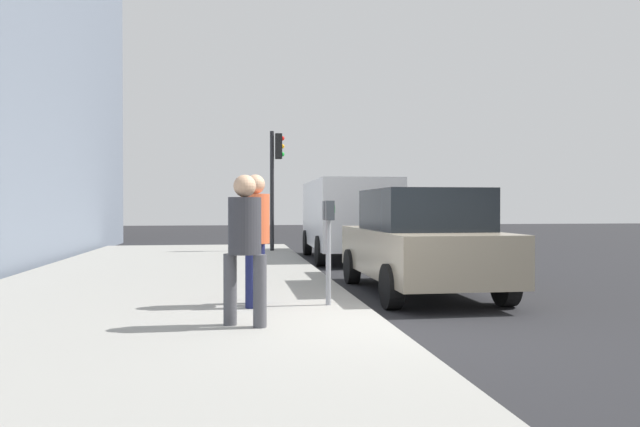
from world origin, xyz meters
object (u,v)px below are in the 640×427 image
(pedestrian_at_meter, at_px, (255,228))
(parked_van_far, at_px, (347,215))
(parking_meter, at_px, (328,230))
(pedestrian_bystander, at_px, (245,238))
(traffic_signal, at_px, (275,170))
(parked_sedan_near, at_px, (420,241))

(pedestrian_at_meter, bearing_deg, parked_van_far, 90.29)
(parking_meter, distance_m, parked_van_far, 8.41)
(pedestrian_bystander, bearing_deg, traffic_signal, 21.81)
(parking_meter, height_order, pedestrian_at_meter, pedestrian_at_meter)
(pedestrian_at_meter, bearing_deg, parked_sedan_near, 49.92)
(pedestrian_bystander, xyz_separation_m, parked_van_far, (9.47, -3.00, 0.12))
(pedestrian_bystander, height_order, parked_sedan_near, pedestrian_bystander)
(parked_sedan_near, xyz_separation_m, parked_van_far, (6.45, 0.00, 0.36))
(parking_meter, relative_size, parked_van_far, 0.27)
(parked_sedan_near, bearing_deg, traffic_signal, 12.88)
(pedestrian_at_meter, bearing_deg, pedestrian_bystander, -77.45)
(parked_van_far, height_order, traffic_signal, traffic_signal)
(parking_meter, bearing_deg, parked_sedan_near, -46.65)
(pedestrian_at_meter, distance_m, parked_sedan_near, 3.30)
(pedestrian_at_meter, relative_size, pedestrian_bystander, 1.05)
(pedestrian_bystander, distance_m, parked_van_far, 9.93)
(pedestrian_bystander, bearing_deg, pedestrian_at_meter, 20.58)
(traffic_signal, bearing_deg, pedestrian_at_meter, 174.40)
(pedestrian_at_meter, xyz_separation_m, pedestrian_bystander, (-1.35, 0.17, -0.06))
(parking_meter, xyz_separation_m, pedestrian_at_meter, (0.09, 0.98, 0.02))
(parked_van_far, bearing_deg, traffic_signal, 47.30)
(pedestrian_bystander, xyz_separation_m, parked_sedan_near, (3.01, -3.00, -0.24))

